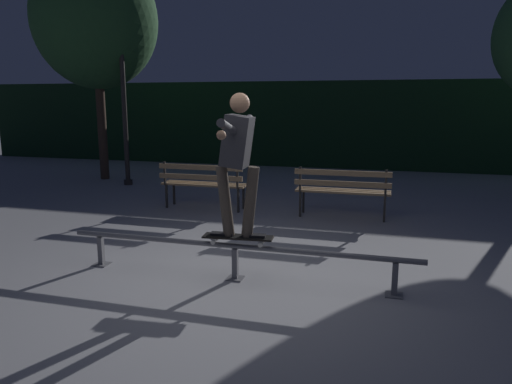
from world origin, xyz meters
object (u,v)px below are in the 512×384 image
(park_bench_left_center, at_px, (342,187))
(skateboard, at_px, (238,237))
(tree_far_left, at_px, (95,20))
(lamp_post_left, at_px, (123,79))
(skateboarder, at_px, (238,153))
(grind_rail, at_px, (235,251))
(park_bench_leftmost, at_px, (203,181))

(park_bench_left_center, bearing_deg, skateboard, -104.95)
(park_bench_left_center, relative_size, tree_far_left, 0.29)
(skateboard, distance_m, lamp_post_left, 7.04)
(tree_far_left, bearing_deg, skateboarder, -46.30)
(skateboard, bearing_deg, skateboarder, 5.07)
(grind_rail, bearing_deg, lamp_post_left, 130.68)
(park_bench_leftmost, height_order, lamp_post_left, lamp_post_left)
(grind_rail, distance_m, park_bench_left_center, 3.28)
(park_bench_left_center, bearing_deg, park_bench_leftmost, 180.00)
(park_bench_left_center, bearing_deg, skateboarder, -104.91)
(skateboarder, relative_size, tree_far_left, 0.28)
(park_bench_leftmost, bearing_deg, park_bench_left_center, 0.00)
(tree_far_left, distance_m, lamp_post_left, 1.85)
(tree_far_left, height_order, lamp_post_left, tree_far_left)
(skateboarder, bearing_deg, skateboard, -174.93)
(park_bench_leftmost, distance_m, lamp_post_left, 3.88)
(skateboard, bearing_deg, lamp_post_left, 130.91)
(skateboarder, height_order, park_bench_leftmost, skateboarder)
(park_bench_left_center, xyz_separation_m, tree_far_left, (-6.30, 2.56, 3.36))
(skateboard, height_order, park_bench_leftmost, park_bench_leftmost)
(grind_rail, distance_m, tree_far_left, 8.65)
(skateboard, bearing_deg, park_bench_left_center, 75.05)
(tree_far_left, bearing_deg, park_bench_left_center, -22.15)
(grind_rail, xyz_separation_m, tree_far_left, (-5.42, 5.71, 3.58))
(grind_rail, height_order, park_bench_left_center, park_bench_left_center)
(park_bench_left_center, bearing_deg, grind_rail, -105.56)
(park_bench_left_center, bearing_deg, lamp_post_left, 159.62)
(skateboarder, relative_size, park_bench_leftmost, 0.97)
(skateboarder, bearing_deg, park_bench_leftmost, 118.31)
(skateboard, distance_m, park_bench_leftmost, 3.58)
(park_bench_left_center, xyz_separation_m, lamp_post_left, (-5.26, 1.96, 1.94))
(park_bench_leftmost, xyz_separation_m, tree_far_left, (-3.76, 2.56, 3.36))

